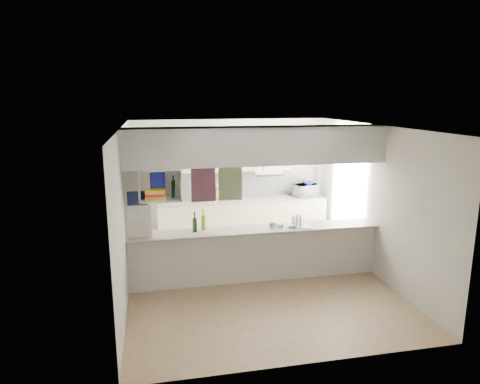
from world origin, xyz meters
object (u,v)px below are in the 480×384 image
object	(u,v)px
microwave	(306,190)
wine_bottles	(199,223)
dish_rack	(299,222)
bowl	(308,183)

from	to	relation	value
microwave	wine_bottles	bearing A→B (deg)	22.33
microwave	dish_rack	size ratio (longest dim) A/B	1.16
bowl	wine_bottles	distance (m)	3.26
microwave	bowl	size ratio (longest dim) A/B	2.11
bowl	dish_rack	size ratio (longest dim) A/B	0.55
bowl	microwave	bearing A→B (deg)	128.58
microwave	dish_rack	distance (m)	2.29
bowl	dish_rack	xyz separation A→B (m)	(-0.92, -2.07, -0.22)
dish_rack	wine_bottles	distance (m)	1.67
microwave	wine_bottles	distance (m)	3.25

